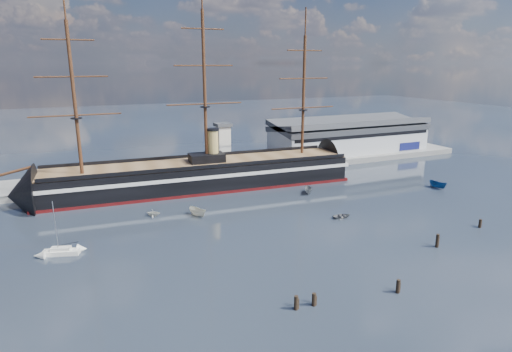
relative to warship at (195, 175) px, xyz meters
name	(u,v)px	position (x,y,z in m)	size (l,w,h in m)	color
ground	(256,204)	(10.52, -20.00, -4.04)	(600.00, 600.00, 0.00)	#1D242E
quay	(240,170)	(20.52, 16.00, -4.04)	(180.00, 18.00, 2.00)	slate
warehouse	(349,136)	(68.52, 20.00, 3.95)	(63.00, 21.00, 11.60)	#B7BABC
quay_tower	(223,145)	(13.52, 13.00, 5.72)	(5.00, 5.00, 15.00)	silver
warship	(195,175)	(0.00, 0.00, 0.00)	(113.36, 21.88, 53.94)	black
sailboat	(61,251)	(-36.18, -32.82, -3.35)	(7.05, 3.98, 10.83)	white
motorboat_a	(198,216)	(-6.05, -23.03, -4.04)	(6.57, 2.41, 2.63)	beige
motorboat_c	(308,194)	(27.83, -17.83, -4.04)	(5.85, 2.14, 2.34)	slate
motorboat_d	(154,216)	(-15.80, -18.50, -4.04)	(5.31, 2.30, 1.95)	beige
motorboat_e	(342,218)	(25.06, -37.98, -4.04)	(2.84, 1.14, 1.32)	slate
motorboat_f	(437,188)	(65.56, -28.52, -4.04)	(6.52, 2.39, 2.61)	navy
piling_near_left	(296,309)	(-4.15, -67.93, -4.04)	(0.64, 0.64, 2.96)	black
piling_near_mid	(397,293)	(13.13, -70.35, -4.04)	(0.64, 0.64, 3.00)	black
piling_near_right	(437,247)	(32.62, -59.75, -4.04)	(0.64, 0.64, 3.51)	black
piling_far_right	(480,228)	(49.73, -55.74, -4.04)	(0.64, 0.64, 2.67)	black
piling_extra	(314,306)	(-1.15, -68.10, -4.04)	(0.64, 0.64, 2.79)	black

